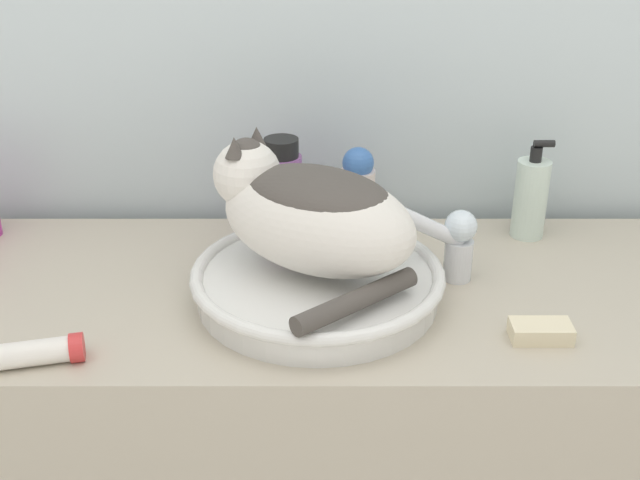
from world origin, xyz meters
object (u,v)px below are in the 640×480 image
Objects in this scene: mouthwash_bottle at (285,190)px; soap_pump_bottle at (533,198)px; cream_tube at (37,352)px; cat at (313,211)px; lotion_bottle_white at (360,193)px; soap_bar at (543,332)px; faucet at (455,240)px.

mouthwash_bottle is 0.42m from soap_pump_bottle.
cream_tube is at bearing -128.32° from mouthwash_bottle.
cat is at bearing 25.79° from cream_tube.
soap_bar is (0.24, -0.33, -0.07)m from lotion_bottle_white.
cream_tube reaches higher than soap_bar.
soap_pump_bottle is 2.09× the size of soap_bar.
faucet is 0.80× the size of soap_pump_bottle.
cat is at bearing -76.95° from mouthwash_bottle.
faucet is 0.78× the size of mouthwash_bottle.
soap_bar is at bearing -99.84° from soap_pump_bottle.
lotion_bottle_white is 0.41m from soap_bar.
soap_pump_bottle is at bearing 27.97° from cream_tube.
faucet is 1.04× the size of cream_tube.
mouthwash_bottle is (-0.27, 0.16, 0.02)m from faucet.
soap_bar is (-0.06, -0.33, -0.06)m from soap_pump_bottle.
mouthwash_bottle is 0.13m from lotion_bottle_white.
cream_tube is 1.61× the size of soap_bar.
faucet reaches higher than cream_tube.
faucet is 0.31m from mouthwash_bottle.
faucet is (0.22, 0.06, -0.07)m from cat.
cream_tube is at bearing -152.03° from soap_pump_bottle.
mouthwash_bottle reaches higher than soap_bar.
cat is 1.96× the size of mouthwash_bottle.
mouthwash_bottle is 2.12× the size of soap_bar.
lotion_bottle_white is at bearing 41.75° from cream_tube.
soap_bar is at bearing -168.97° from cat.
cat reaches higher than lotion_bottle_white.
lotion_bottle_white is (0.08, 0.22, -0.06)m from cat.
cream_tube is 0.68m from soap_bar.
soap_pump_bottle is 1.30× the size of cream_tube.
faucet is at bearing -134.95° from cat.
lotion_bottle_white reaches higher than soap_bar.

